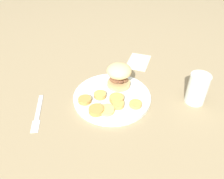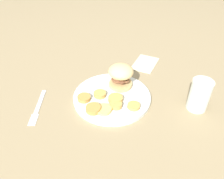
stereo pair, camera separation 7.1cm
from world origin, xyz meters
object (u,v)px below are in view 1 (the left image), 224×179
Objects in this scene: fork at (38,113)px; drinking_glass at (197,89)px; dinner_plate at (112,96)px; sandwich at (119,75)px.

drinking_glass reaches higher than fork.
drinking_glass reaches higher than dinner_plate.
sandwich is 0.83× the size of drinking_glass.
drinking_glass is at bearing -94.08° from fork.
dinner_plate is 0.30m from drinking_glass.
dinner_plate is 3.03× the size of sandwich.
fork is at bearing 96.40° from dinner_plate.
fork is (-0.03, 0.26, -0.01)m from dinner_plate.
fork is (-0.08, 0.30, -0.06)m from sandwich.
sandwich is (0.05, -0.04, 0.06)m from dinner_plate.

